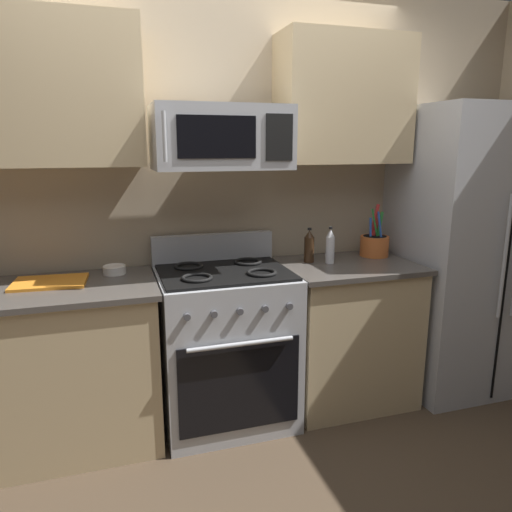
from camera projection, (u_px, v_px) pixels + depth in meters
ground_plane at (260, 489)px, 2.32m from camera, size 16.00×16.00×0.00m
wall_back at (209, 198)px, 3.02m from camera, size 8.00×0.10×2.60m
counter_left at (36, 371)px, 2.55m from camera, size 1.29×0.64×0.91m
range_oven at (225, 344)px, 2.85m from camera, size 0.76×0.68×1.09m
counter_right at (346, 332)px, 3.08m from camera, size 0.82×0.64×0.91m
refrigerator at (465, 251)px, 3.21m from camera, size 0.86×0.75×1.87m
microwave at (221, 138)px, 2.60m from camera, size 0.74×0.44×0.34m
upper_cabinets_left at (10, 90)px, 2.38m from camera, size 1.28×0.34×0.76m
upper_cabinets_right at (343, 100)px, 2.92m from camera, size 0.81×0.34×0.76m
utensil_crock at (374, 244)px, 3.17m from camera, size 0.19×0.19×0.34m
cutting_board at (50, 282)px, 2.54m from camera, size 0.39×0.29×0.02m
bottle_vinegar at (330, 247)px, 2.96m from camera, size 0.06×0.06×0.23m
bottle_soy at (309, 247)px, 2.99m from camera, size 0.06×0.06×0.22m
prep_bowl at (114, 269)px, 2.73m from camera, size 0.13×0.13×0.05m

